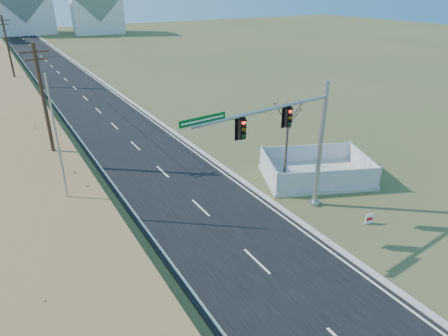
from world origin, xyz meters
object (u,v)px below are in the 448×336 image
traffic_signal_mast (299,140)px  fence_enclosure (316,174)px  bare_tree (289,113)px  open_sign (369,219)px  flagpole (62,164)px

traffic_signal_mast → fence_enclosure: traffic_signal_mast is taller
traffic_signal_mast → bare_tree: (2.93, 4.48, -0.07)m
open_sign → flagpole: bearing=161.1°
open_sign → flagpole: 17.63m
traffic_signal_mast → open_sign: 6.16m
open_sign → fence_enclosure: bearing=91.1°
flagpole → bare_tree: 14.58m
bare_tree → open_sign: bearing=-89.0°
fence_enclosure → open_sign: bearing=-80.8°
flagpole → bare_tree: flagpole is taller
fence_enclosure → bare_tree: size_ratio=1.48×
fence_enclosure → flagpole: flagpole is taller
traffic_signal_mast → open_sign: bearing=-51.1°
traffic_signal_mast → bare_tree: size_ratio=1.68×
fence_enclosure → open_sign: size_ratio=13.96×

